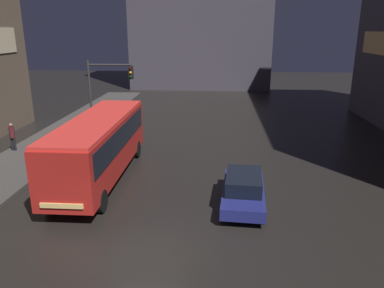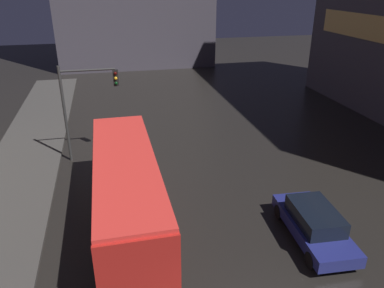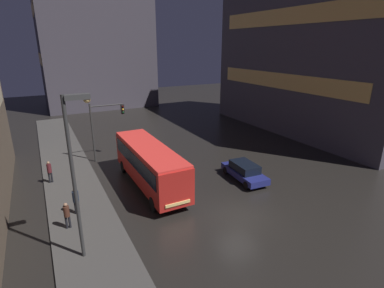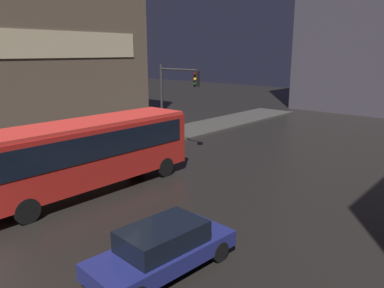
# 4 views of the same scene
# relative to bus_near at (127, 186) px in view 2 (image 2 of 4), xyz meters

# --- Properties ---
(sidewalk_left) EXTENTS (4.00, 48.00, 0.15)m
(sidewalk_left) POSITION_rel_bus_near_xyz_m (-5.46, 3.19, -1.95)
(sidewalk_left) COLOR #3D3A38
(sidewalk_left) RESTS_ON ground
(bus_near) EXTENTS (2.56, 10.17, 3.28)m
(bus_near) POSITION_rel_bus_near_xyz_m (0.00, 0.00, 0.00)
(bus_near) COLOR #AD1E19
(bus_near) RESTS_ON ground
(car_taxi) EXTENTS (2.11, 4.67, 1.43)m
(car_taxi) POSITION_rel_bus_near_xyz_m (7.25, -2.47, -1.28)
(car_taxi) COLOR navy
(car_taxi) RESTS_ON ground
(traffic_light_main) EXTENTS (3.18, 0.35, 5.57)m
(traffic_light_main) POSITION_rel_bus_near_xyz_m (-1.70, 7.33, 1.76)
(traffic_light_main) COLOR #2D2D2D
(traffic_light_main) RESTS_ON ground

